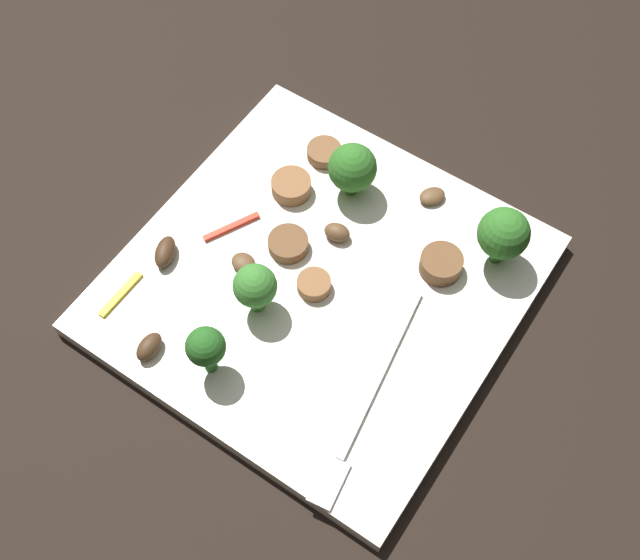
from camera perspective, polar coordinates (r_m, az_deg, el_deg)
name	(u,v)px	position (r m, az deg, el deg)	size (l,w,h in m)	color
ground_plane	(320,290)	(0.65, 0.00, -0.68)	(1.40, 1.40, 0.00)	black
plate	(320,285)	(0.65, 0.00, -0.34)	(0.29, 0.29, 0.02)	white
fork	(363,409)	(0.59, 3.03, -8.93)	(0.18, 0.04, 0.00)	silver
broccoli_floret_0	(255,287)	(0.60, -4.52, -0.48)	(0.03, 0.03, 0.05)	#408630
broccoli_floret_1	(206,348)	(0.58, -7.91, -4.68)	(0.03, 0.03, 0.05)	#296420
broccoli_floret_2	(352,168)	(0.66, 2.26, 7.75)	(0.04, 0.04, 0.05)	#347525
broccoli_floret_3	(504,234)	(0.63, 12.60, 3.13)	(0.04, 0.04, 0.06)	#347525
sausage_slice_0	(310,282)	(0.63, -0.67, -0.17)	(0.03, 0.03, 0.01)	brown
sausage_slice_1	(324,152)	(0.70, 0.30, 8.83)	(0.03, 0.03, 0.01)	brown
sausage_slice_2	(441,264)	(0.64, 8.39, 1.10)	(0.03, 0.03, 0.02)	brown
sausage_slice_3	(291,186)	(0.68, -2.01, 6.52)	(0.03, 0.03, 0.01)	brown
sausage_slice_4	(288,244)	(0.65, -2.22, 2.52)	(0.03, 0.03, 0.01)	brown
mushroom_0	(243,263)	(0.65, -5.33, 1.20)	(0.02, 0.02, 0.01)	brown
mushroom_1	(337,232)	(0.65, 1.19, 3.32)	(0.02, 0.02, 0.01)	brown
mushroom_2	(165,252)	(0.66, -10.69, 1.92)	(0.03, 0.02, 0.01)	#422B19
mushroom_3	(432,196)	(0.68, 7.79, 5.79)	(0.02, 0.02, 0.01)	brown
mushroom_4	(149,347)	(0.62, -11.77, -4.55)	(0.02, 0.01, 0.01)	#422B19
pepper_strip_0	(121,294)	(0.65, -13.65, -0.96)	(0.05, 0.01, 0.00)	yellow
pepper_strip_1	(232,226)	(0.67, -6.12, 3.73)	(0.05, 0.00, 0.00)	red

